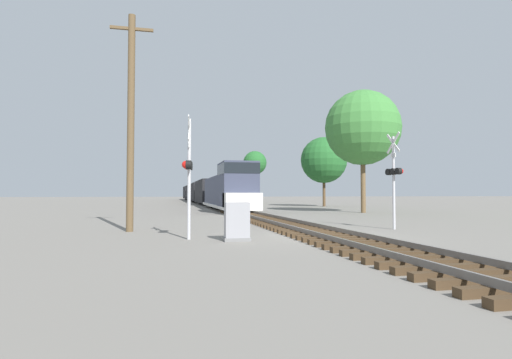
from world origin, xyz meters
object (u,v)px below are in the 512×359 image
Objects in this scene: freight_train at (200,192)px; relay_cabinet at (237,222)px; tree_far_right at (363,128)px; tree_deep_background at (255,163)px; tree_mid_background at (324,160)px; utility_pole at (131,119)px; crossing_signal_near at (188,169)px; crossing_signal_far at (394,174)px.

freight_train reaches higher than relay_cabinet.
relay_cabinet is at bearing -128.29° from tree_far_right.
tree_mid_background is at bearing -78.05° from tree_deep_background.
utility_pole reaches higher than tree_mid_background.
utility_pole is at bearing 132.09° from relay_cabinet.
tree_mid_background is (18.47, 32.83, 3.34)m from crossing_signal_near.
tree_deep_background reaches higher than freight_train.
crossing_signal_near reaches higher than relay_cabinet.
tree_mid_background is at bearing 79.19° from tree_far_right.
utility_pole is (-11.54, 1.46, 2.27)m from crossing_signal_far.
crossing_signal_far is 3.35× the size of relay_cabinet.
tree_deep_background is (-4.38, 20.69, 1.12)m from tree_mid_background.
crossing_signal_near is 0.99× the size of crossing_signal_far.
tree_far_right is 16.57m from tree_mid_background.
tree_mid_background is at bearing -62.24° from freight_train.
crossing_signal_near is 9.48m from crossing_signal_far.
tree_far_right reaches higher than relay_cabinet.
tree_deep_background is at bearing 91.99° from tree_far_right.
crossing_signal_far is (9.27, 1.99, 0.01)m from crossing_signal_near.
crossing_signal_far is 0.48× the size of tree_deep_background.
utility_pole is at bearing -125.20° from tree_mid_background.
crossing_signal_far is at bearing -95.34° from tree_deep_background.
relay_cabinet is (-3.33, -59.39, -1.22)m from freight_train.
tree_mid_background is at bearing 63.38° from relay_cabinet.
tree_mid_background is (3.10, 16.22, -1.35)m from tree_far_right.
utility_pole is 35.98m from tree_mid_background.
freight_train is 20.36× the size of crossing_signal_near.
relay_cabinet is 38.01m from tree_mid_background.
crossing_signal_near is 23.11m from tree_far_right.
utility_pole reaches higher than relay_cabinet.
tree_deep_background reaches higher than crossing_signal_near.
tree_far_right is (10.44, -41.95, 5.31)m from freight_train.
tree_deep_background reaches higher than crossing_signal_far.
crossing_signal_far reaches higher than freight_train.
tree_far_right reaches higher than tree_mid_background.
crossing_signal_near is at bearing -56.65° from utility_pole.
crossing_signal_near is 2.58m from relay_cabinet.
tree_far_right is 36.93m from tree_deep_background.
tree_deep_background is (14.09, 53.52, 4.45)m from crossing_signal_near.
freight_train is 56.74m from crossing_signal_far.
crossing_signal_far is at bearing -7.19° from utility_pole.
crossing_signal_far is (4.34, -56.57, 0.64)m from freight_train.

